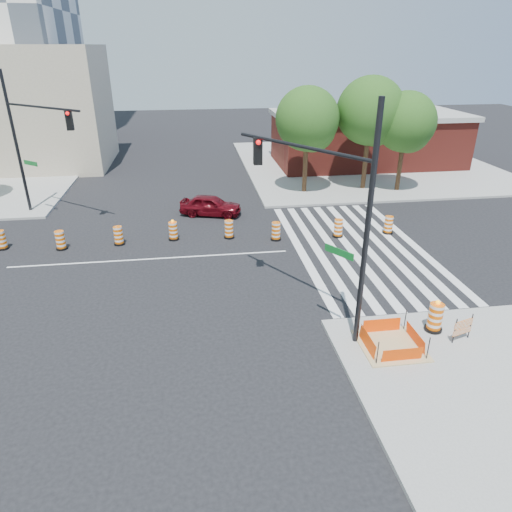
{
  "coord_description": "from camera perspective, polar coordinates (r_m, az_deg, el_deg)",
  "views": [
    {
      "loc": [
        2.33,
        -21.64,
        9.94
      ],
      "look_at": [
        4.92,
        -3.39,
        1.4
      ],
      "focal_mm": 32.0,
      "sensor_mm": 36.0,
      "label": 1
    }
  ],
  "objects": [
    {
      "name": "brick_storefront",
      "position": [
        43.3,
        13.68,
        14.05
      ],
      "size": [
        16.5,
        8.5,
        4.6
      ],
      "color": "maroon",
      "rests_on": "ground"
    },
    {
      "name": "crosswalk_east",
      "position": [
        25.32,
        12.52,
        1.14
      ],
      "size": [
        6.75,
        13.5,
        0.01
      ],
      "color": "silver",
      "rests_on": "ground"
    },
    {
      "name": "median_drum_3",
      "position": [
        25.97,
        -16.8,
        2.39
      ],
      "size": [
        0.6,
        0.6,
        1.02
      ],
      "color": "black",
      "rests_on": "ground"
    },
    {
      "name": "median_drum_4",
      "position": [
        25.92,
        -10.3,
        3.05
      ],
      "size": [
        0.6,
        0.6,
        1.18
      ],
      "color": "black",
      "rests_on": "ground"
    },
    {
      "name": "tree_north_e",
      "position": [
        35.0,
        18.2,
        15.25
      ],
      "size": [
        4.21,
        4.21,
        7.16
      ],
      "color": "#382314",
      "rests_on": "ground"
    },
    {
      "name": "red_coupe",
      "position": [
        29.4,
        -5.7,
        6.33
      ],
      "size": [
        4.16,
        2.62,
        1.32
      ],
      "primitive_type": "imported",
      "rotation": [
        0.0,
        0.0,
        1.27
      ],
      "color": "#4F060E",
      "rests_on": "ground"
    },
    {
      "name": "signal_pole_nw",
      "position": [
        30.78,
        -26.26,
        13.62
      ],
      "size": [
        5.08,
        4.25,
        8.57
      ],
      "rotation": [
        0.0,
        0.0,
        -0.69
      ],
      "color": "black",
      "rests_on": "ground"
    },
    {
      "name": "signal_pole_se",
      "position": [
        16.06,
        8.87,
        7.32
      ],
      "size": [
        3.61,
        5.45,
        8.47
      ],
      "rotation": [
        0.0,
        0.0,
        2.15
      ],
      "color": "black",
      "rests_on": "ground"
    },
    {
      "name": "median_drum_8",
      "position": [
        27.47,
        16.22,
        3.69
      ],
      "size": [
        0.6,
        0.6,
        1.02
      ],
      "color": "black",
      "rests_on": "ground"
    },
    {
      "name": "lane_centerline",
      "position": [
        23.92,
        -12.93,
        -0.35
      ],
      "size": [
        14.0,
        0.12,
        0.01
      ],
      "primitive_type": "cube",
      "color": "silver",
      "rests_on": "ground"
    },
    {
      "name": "barricade",
      "position": [
        18.22,
        24.45,
        -8.12
      ],
      "size": [
        0.84,
        0.28,
        1.01
      ],
      "rotation": [
        0.0,
        0.0,
        0.29
      ],
      "color": "#E45D04",
      "rests_on": "ground"
    },
    {
      "name": "excavation_pit",
      "position": [
        17.28,
        16.5,
        -10.55
      ],
      "size": [
        2.2,
        2.2,
        0.9
      ],
      "color": "tan",
      "rests_on": "ground"
    },
    {
      "name": "median_drum_5",
      "position": [
        25.79,
        -3.39,
        3.29
      ],
      "size": [
        0.6,
        0.6,
        1.02
      ],
      "color": "black",
      "rests_on": "ground"
    },
    {
      "name": "tree_north_c",
      "position": [
        33.18,
        6.48,
        16.24
      ],
      "size": [
        4.42,
        4.42,
        7.52
      ],
      "color": "#382314",
      "rests_on": "ground"
    },
    {
      "name": "sidewalk_ne",
      "position": [
        43.75,
        13.38,
        11.17
      ],
      "size": [
        22.0,
        22.0,
        0.15
      ],
      "primitive_type": "cube",
      "color": "gray",
      "rests_on": "ground"
    },
    {
      "name": "median_drum_6",
      "position": [
        25.49,
        2.51,
        3.05
      ],
      "size": [
        0.6,
        0.6,
        1.02
      ],
      "color": "black",
      "rests_on": "ground"
    },
    {
      "name": "tree_north_d",
      "position": [
        34.74,
        14.11,
        16.74
      ],
      "size": [
        4.78,
        4.78,
        8.13
      ],
      "color": "#382314",
      "rests_on": "ground"
    },
    {
      "name": "median_drum_1",
      "position": [
        27.84,
        -29.23,
        1.7
      ],
      "size": [
        0.6,
        0.6,
        1.02
      ],
      "color": "black",
      "rests_on": "ground"
    },
    {
      "name": "pit_drum",
      "position": [
        18.43,
        21.47,
        -7.21
      ],
      "size": [
        0.66,
        0.66,
        1.29
      ],
      "color": "black",
      "rests_on": "ground"
    },
    {
      "name": "ground",
      "position": [
        23.93,
        -12.93,
        -0.36
      ],
      "size": [
        120.0,
        120.0,
        0.0
      ],
      "primitive_type": "plane",
      "color": "black",
      "rests_on": "ground"
    },
    {
      "name": "median_drum_2",
      "position": [
        26.41,
        -23.24,
        1.76
      ],
      "size": [
        0.6,
        0.6,
        1.02
      ],
      "color": "black",
      "rests_on": "ground"
    },
    {
      "name": "beige_midrise",
      "position": [
        46.2,
        -27.26,
        16.13
      ],
      "size": [
        14.0,
        10.0,
        10.0
      ],
      "primitive_type": "cube",
      "color": "tan",
      "rests_on": "ground"
    },
    {
      "name": "median_drum_7",
      "position": [
        26.31,
        10.24,
        3.37
      ],
      "size": [
        0.6,
        0.6,
        1.02
      ],
      "color": "black",
      "rests_on": "ground"
    }
  ]
}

